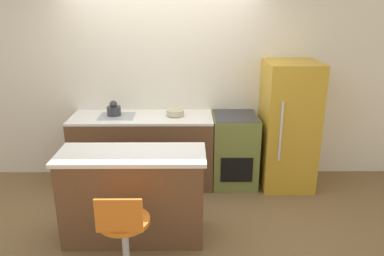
{
  "coord_description": "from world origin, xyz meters",
  "views": [
    {
      "loc": [
        0.34,
        -4.24,
        2.32
      ],
      "look_at": [
        0.37,
        -0.27,
        0.98
      ],
      "focal_mm": 35.0,
      "sensor_mm": 36.0,
      "label": 1
    }
  ],
  "objects_px": {
    "refrigerator": "(288,125)",
    "stool_chair": "(124,236)",
    "oven_range": "(234,150)",
    "mixing_bowl": "(175,112)",
    "kettle": "(114,110)"
  },
  "relations": [
    {
      "from": "refrigerator",
      "to": "stool_chair",
      "type": "distance_m",
      "value": 2.6
    },
    {
      "from": "oven_range",
      "to": "stool_chair",
      "type": "bearing_deg",
      "value": -121.99
    },
    {
      "from": "oven_range",
      "to": "refrigerator",
      "type": "bearing_deg",
      "value": -2.7
    },
    {
      "from": "refrigerator",
      "to": "mixing_bowl",
      "type": "relative_size",
      "value": 7.24
    },
    {
      "from": "mixing_bowl",
      "to": "oven_range",
      "type": "bearing_deg",
      "value": -2.14
    },
    {
      "from": "kettle",
      "to": "stool_chair",
      "type": "bearing_deg",
      "value": -77.73
    },
    {
      "from": "oven_range",
      "to": "stool_chair",
      "type": "distance_m",
      "value": 2.17
    },
    {
      "from": "oven_range",
      "to": "stool_chair",
      "type": "xyz_separation_m",
      "value": [
        -1.15,
        -1.84,
        -0.05
      ]
    },
    {
      "from": "oven_range",
      "to": "refrigerator",
      "type": "xyz_separation_m",
      "value": [
        0.67,
        -0.03,
        0.35
      ]
    },
    {
      "from": "refrigerator",
      "to": "kettle",
      "type": "bearing_deg",
      "value": 178.44
    },
    {
      "from": "refrigerator",
      "to": "oven_range",
      "type": "bearing_deg",
      "value": 177.3
    },
    {
      "from": "oven_range",
      "to": "stool_chair",
      "type": "height_order",
      "value": "oven_range"
    },
    {
      "from": "refrigerator",
      "to": "mixing_bowl",
      "type": "bearing_deg",
      "value": 177.6
    },
    {
      "from": "oven_range",
      "to": "mixing_bowl",
      "type": "relative_size",
      "value": 4.17
    },
    {
      "from": "refrigerator",
      "to": "stool_chair",
      "type": "height_order",
      "value": "refrigerator"
    }
  ]
}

